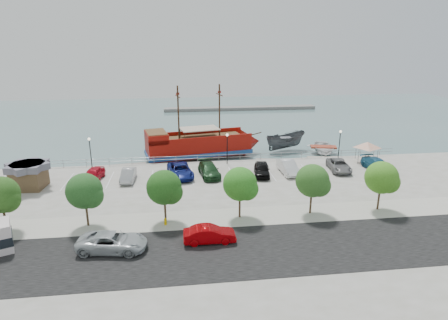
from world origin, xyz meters
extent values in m
plane|color=slate|center=(0.00, 0.00, -1.00)|extent=(160.00, 160.00, 0.00)
cube|color=gray|center=(0.00, -21.00, -0.60)|extent=(100.00, 58.00, 1.20)
cube|color=black|center=(0.00, -16.00, 0.01)|extent=(100.00, 8.00, 0.04)
cube|color=#A3A08D|center=(0.00, -10.00, 0.01)|extent=(100.00, 4.00, 0.05)
cylinder|color=gray|center=(0.00, 7.80, 0.95)|extent=(50.00, 0.06, 0.06)
cylinder|color=gray|center=(0.00, 7.80, 0.55)|extent=(50.00, 0.06, 0.06)
cube|color=slate|center=(10.00, 55.00, -0.60)|extent=(40.00, 3.00, 0.80)
cube|color=#940F08|center=(-3.55, 13.17, 0.85)|extent=(16.24, 7.89, 2.53)
cube|color=navy|center=(-3.55, 13.17, 0.02)|extent=(16.59, 8.23, 0.58)
cone|color=#940F08|center=(4.85, 14.88, 0.85)|extent=(3.99, 5.20, 4.68)
cube|color=#940F08|center=(-9.76, 11.90, 2.80)|extent=(3.84, 5.36, 1.36)
cube|color=brown|center=(-9.76, 11.90, 3.53)|extent=(3.57, 4.94, 0.12)
cube|color=brown|center=(-3.08, 13.27, 2.17)|extent=(13.26, 6.73, 0.15)
cube|color=#940F08|center=(-4.02, 15.46, 2.46)|extent=(15.31, 3.30, 0.68)
cube|color=#940F08|center=(-3.09, 10.88, 2.46)|extent=(15.31, 3.30, 0.68)
cylinder|color=#382111|center=(-0.21, 13.85, 6.11)|extent=(0.28, 0.28, 7.99)
cylinder|color=#382111|center=(-6.42, 12.59, 6.11)|extent=(0.28, 0.28, 7.99)
cylinder|color=#382111|center=(-0.21, 13.85, 8.55)|extent=(0.72, 2.89, 0.14)
cylinder|color=#382111|center=(-6.42, 12.59, 8.55)|extent=(0.72, 2.89, 0.14)
cube|color=#C0AD94|center=(-3.36, 13.21, 3.58)|extent=(6.28, 4.76, 0.12)
cylinder|color=#382111|center=(5.51, 15.02, 2.02)|extent=(2.41, 0.64, 0.58)
imported|color=#46484C|center=(10.77, 15.28, 0.40)|extent=(7.72, 4.82, 2.80)
imported|color=white|center=(16.37, 13.00, -0.31)|extent=(6.19, 7.60, 1.38)
cube|color=gray|center=(-14.78, 9.20, -0.80)|extent=(7.32, 3.09, 0.41)
cube|color=gray|center=(7.80, 9.20, -0.82)|extent=(6.56, 3.09, 0.36)
cube|color=gray|center=(16.15, 9.20, -0.80)|extent=(7.13, 3.04, 0.39)
cube|color=brown|center=(-23.61, 0.43, 1.17)|extent=(3.41, 3.41, 2.35)
cube|color=#585663|center=(-23.61, 0.43, 2.62)|extent=(3.86, 3.86, 0.75)
cylinder|color=slate|center=(18.66, 6.65, 1.03)|extent=(0.08, 0.08, 2.07)
cylinder|color=slate|center=(20.98, 5.90, 1.03)|extent=(0.08, 0.08, 2.07)
cylinder|color=slate|center=(17.90, 4.32, 1.03)|extent=(0.08, 0.08, 2.07)
cylinder|color=slate|center=(20.23, 3.57, 1.03)|extent=(0.08, 0.08, 2.07)
pyramid|color=beige|center=(19.44, 5.11, 2.87)|extent=(4.97, 4.97, 0.85)
imported|color=#AEB4B8|center=(-12.07, -14.68, 0.76)|extent=(5.80, 3.27, 1.53)
imported|color=#A10206|center=(-4.25, -14.32, 0.72)|extent=(4.36, 1.52, 1.44)
cylinder|color=#E2B000|center=(-8.00, -10.80, 0.29)|extent=(0.23, 0.23, 0.58)
sphere|color=#E2B000|center=(-8.00, -10.80, 0.60)|extent=(0.25, 0.25, 0.25)
cylinder|color=black|center=(-18.00, 6.50, 2.00)|extent=(0.12, 0.12, 4.00)
sphere|color=#FFF2CC|center=(-18.00, 6.50, 4.10)|extent=(0.36, 0.36, 0.36)
cylinder|color=black|center=(0.00, 6.50, 2.00)|extent=(0.12, 0.12, 4.00)
sphere|color=#FFF2CC|center=(0.00, 6.50, 4.10)|extent=(0.36, 0.36, 0.36)
cylinder|color=black|center=(16.00, 6.50, 2.00)|extent=(0.12, 0.12, 4.00)
sphere|color=#FFF2CC|center=(16.00, 6.50, 4.10)|extent=(0.36, 0.36, 0.36)
cylinder|color=#473321|center=(-22.00, -10.00, 1.10)|extent=(0.20, 0.20, 2.20)
sphere|color=#234816|center=(-22.00, -10.00, 3.40)|extent=(3.20, 3.20, 3.20)
sphere|color=#234816|center=(-21.40, -10.30, 3.00)|extent=(2.20, 2.20, 2.20)
cylinder|color=#473321|center=(-15.00, -10.00, 1.10)|extent=(0.20, 0.20, 2.20)
sphere|color=#1F471C|center=(-15.00, -10.00, 3.40)|extent=(3.20, 3.20, 3.20)
sphere|color=#1F471C|center=(-14.40, -10.30, 3.00)|extent=(2.20, 2.20, 2.20)
cylinder|color=#473321|center=(-8.00, -10.00, 1.10)|extent=(0.20, 0.20, 2.20)
sphere|color=#1D4815|center=(-8.00, -10.00, 3.40)|extent=(3.20, 3.20, 3.20)
sphere|color=#1D4815|center=(-7.40, -10.30, 3.00)|extent=(2.20, 2.20, 2.20)
cylinder|color=#473321|center=(-1.00, -10.00, 1.10)|extent=(0.20, 0.20, 2.20)
sphere|color=#296B1C|center=(-1.00, -10.00, 3.40)|extent=(3.20, 3.20, 3.20)
sphere|color=#296B1C|center=(-0.40, -10.30, 3.00)|extent=(2.20, 2.20, 2.20)
cylinder|color=#473321|center=(6.00, -10.00, 1.10)|extent=(0.20, 0.20, 2.20)
sphere|color=#29541E|center=(6.00, -10.00, 3.40)|extent=(3.20, 3.20, 3.20)
sphere|color=#29541E|center=(6.60, -10.30, 3.00)|extent=(2.20, 2.20, 2.20)
cylinder|color=#473321|center=(13.00, -10.00, 1.10)|extent=(0.20, 0.20, 2.20)
sphere|color=#3A751D|center=(13.00, -10.00, 3.40)|extent=(3.20, 3.20, 3.20)
sphere|color=#3A751D|center=(13.60, -10.30, 3.00)|extent=(2.20, 2.20, 2.20)
imported|color=#B70C1E|center=(-16.94, 2.18, 0.76)|extent=(2.46, 4.66, 1.51)
imported|color=#A3A4A6|center=(-12.73, 1.49, 0.71)|extent=(1.63, 4.35, 1.42)
imported|color=navy|center=(-6.46, 2.15, 0.80)|extent=(3.58, 6.13, 1.60)
imported|color=#193D1D|center=(-2.89, 1.95, 0.79)|extent=(2.83, 5.64, 1.57)
imported|color=black|center=(3.69, 1.32, 0.81)|extent=(2.72, 5.00, 1.61)
imported|color=white|center=(7.21, 1.77, 0.82)|extent=(1.87, 5.04, 1.65)
imported|color=slate|center=(14.08, 1.89, 0.71)|extent=(3.06, 5.42, 1.43)
imported|color=#205F81|center=(19.10, 1.40, 0.76)|extent=(2.77, 5.49, 1.53)
camera|label=1|loc=(-6.51, -42.10, 15.95)|focal=30.00mm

